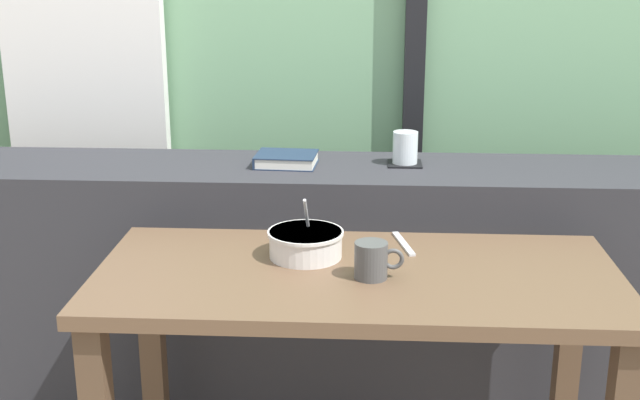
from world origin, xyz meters
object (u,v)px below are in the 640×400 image
object	(u,v)px
closed_book	(286,159)
fork_utensil	(403,244)
coaster_square	(405,164)
ceramic_mug	(372,260)
breakfast_table	(357,318)
soup_bowl	(306,244)
juice_glass	(405,149)

from	to	relation	value
closed_book	fork_utensil	size ratio (longest dim) A/B	1.09
coaster_square	ceramic_mug	bearing A→B (deg)	-98.77
breakfast_table	soup_bowl	bearing A→B (deg)	145.53
closed_book	fork_utensil	distance (m)	0.52
juice_glass	soup_bowl	world-z (taller)	juice_glass
coaster_square	juice_glass	size ratio (longest dim) A/B	1.06
breakfast_table	coaster_square	bearing A→B (deg)	77.65
coaster_square	closed_book	world-z (taller)	closed_book
breakfast_table	juice_glass	world-z (taller)	juice_glass
closed_book	fork_utensil	bearing A→B (deg)	-48.85
soup_bowl	fork_utensil	distance (m)	0.26
juice_glass	closed_book	bearing A→B (deg)	-175.83
breakfast_table	fork_utensil	bearing A→B (deg)	58.59
breakfast_table	juice_glass	bearing A→B (deg)	77.65
coaster_square	juice_glass	bearing A→B (deg)	0.00
ceramic_mug	coaster_square	bearing A→B (deg)	81.23
fork_utensil	ceramic_mug	xyz separation A→B (m)	(-0.08, -0.22, 0.04)
coaster_square	fork_utensil	size ratio (longest dim) A/B	0.59
soup_bowl	fork_utensil	size ratio (longest dim) A/B	1.09
coaster_square	fork_utensil	distance (m)	0.42
soup_bowl	juice_glass	bearing A→B (deg)	63.05
soup_bowl	fork_utensil	bearing A→B (deg)	22.19
breakfast_table	fork_utensil	size ratio (longest dim) A/B	7.20
soup_bowl	ceramic_mug	xyz separation A→B (m)	(0.16, -0.13, 0.01)
closed_book	breakfast_table	bearing A→B (deg)	-68.75
soup_bowl	closed_book	bearing A→B (deg)	101.02
breakfast_table	fork_utensil	xyz separation A→B (m)	(0.11, 0.19, 0.12)
juice_glass	breakfast_table	bearing A→B (deg)	-102.35
closed_book	ceramic_mug	size ratio (longest dim) A/B	1.65
breakfast_table	ceramic_mug	bearing A→B (deg)	-49.19
fork_utensil	ceramic_mug	size ratio (longest dim) A/B	1.50
coaster_square	ceramic_mug	xyz separation A→B (m)	(-0.10, -0.63, -0.06)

